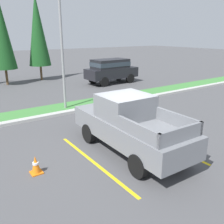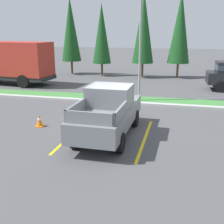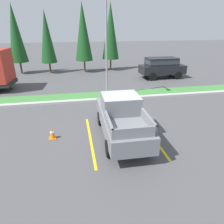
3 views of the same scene
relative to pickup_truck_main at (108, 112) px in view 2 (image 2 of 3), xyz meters
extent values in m
plane|color=#4C4C4F|center=(0.19, 0.47, -1.04)|extent=(120.00, 120.00, 0.00)
cube|color=yellow|center=(-1.55, -0.05, -1.04)|extent=(0.12, 4.80, 0.01)
cube|color=yellow|center=(1.55, -0.05, -1.04)|extent=(0.12, 4.80, 0.01)
cube|color=#B2B2AD|center=(0.19, 5.47, -0.97)|extent=(56.00, 0.40, 0.15)
cube|color=#42843D|center=(0.19, 6.57, -1.01)|extent=(56.00, 1.80, 0.06)
cylinder|color=black|center=(-0.83, 1.51, -0.66)|extent=(0.29, 0.76, 0.76)
cylinder|color=black|center=(0.87, 1.49, -0.66)|extent=(0.29, 0.76, 0.76)
cylinder|color=black|center=(-0.87, -1.59, -0.66)|extent=(0.29, 0.76, 0.76)
cylinder|color=black|center=(0.83, -1.61, -0.66)|extent=(0.29, 0.76, 0.76)
cube|color=slate|center=(0.00, -0.05, -0.16)|extent=(1.98, 5.23, 0.76)
cube|color=slate|center=(0.00, 0.25, 0.64)|extent=(1.78, 1.63, 0.84)
cube|color=#2D3842|center=(0.02, 1.07, 0.69)|extent=(1.62, 0.08, 0.63)
cube|color=slate|center=(-0.87, -1.49, 0.44)|extent=(0.13, 1.90, 0.44)
cube|color=slate|center=(0.83, -1.51, 0.44)|extent=(0.13, 1.90, 0.44)
cube|color=slate|center=(-0.04, -2.40, 0.44)|extent=(1.80, 0.13, 0.44)
cube|color=silver|center=(0.04, 2.50, -0.40)|extent=(1.81, 0.19, 0.28)
cylinder|color=black|center=(-8.91, 8.51, -0.54)|extent=(1.02, 0.40, 1.00)
cylinder|color=black|center=(-8.70, 10.70, -0.54)|extent=(1.02, 0.40, 1.00)
cube|color=#262626|center=(-10.59, 9.78, -0.39)|extent=(6.99, 2.95, 0.30)
cube|color=#B22D23|center=(-9.80, 9.70, 1.06)|extent=(5.21, 2.87, 2.60)
cylinder|color=black|center=(5.55, 12.02, -0.64)|extent=(0.81, 0.29, 0.80)
cylinder|color=black|center=(5.61, 10.32, -0.64)|extent=(0.81, 0.29, 0.80)
cylinder|color=gray|center=(0.34, 6.37, 2.63)|extent=(0.14, 0.14, 7.35)
cylinder|color=brown|center=(-7.93, 16.23, -0.38)|extent=(0.20, 0.20, 1.32)
cone|color=#194C1E|center=(-7.93, 16.23, 3.29)|extent=(1.91, 1.91, 6.01)
cylinder|color=brown|center=(-4.71, 15.91, -0.44)|extent=(0.20, 0.20, 1.21)
cone|color=#194C1E|center=(-4.71, 15.91, 2.91)|extent=(1.74, 1.74, 5.49)
cylinder|color=brown|center=(-0.75, 15.75, -0.36)|extent=(0.20, 0.20, 1.35)
cone|color=#194C1E|center=(-0.75, 15.75, 3.40)|extent=(1.96, 1.96, 6.17)
cylinder|color=brown|center=(2.46, 16.33, -0.36)|extent=(0.20, 0.20, 1.37)
cone|color=#194C1E|center=(2.46, 16.33, 3.44)|extent=(1.97, 1.97, 6.22)
cube|color=orange|center=(-3.39, 0.40, -1.02)|extent=(0.36, 0.36, 0.04)
cone|color=orange|center=(-3.39, 0.40, -0.72)|extent=(0.28, 0.28, 0.56)
cylinder|color=white|center=(-3.39, 0.40, -0.69)|extent=(0.19, 0.19, 0.07)
camera|label=1|loc=(-5.35, -6.62, 3.17)|focal=39.80mm
camera|label=2|loc=(2.84, -11.10, 3.27)|focal=46.16mm
camera|label=3|loc=(-2.16, -8.99, 4.21)|focal=33.27mm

